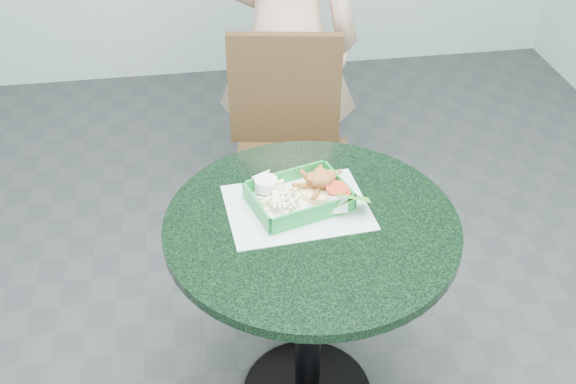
{
  "coord_description": "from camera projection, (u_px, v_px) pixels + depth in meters",
  "views": [
    {
      "loc": [
        -0.29,
        -1.41,
        1.94
      ],
      "look_at": [
        -0.05,
        0.1,
        0.8
      ],
      "focal_mm": 42.0,
      "sensor_mm": 36.0,
      "label": 1
    }
  ],
  "objects": [
    {
      "name": "food_basket",
      "position": [
        299.0,
        205.0,
        1.91
      ],
      "size": [
        0.26,
        0.19,
        0.05
      ],
      "rotation": [
        0.0,
        0.0,
        0.28
      ],
      "color": "#168232",
      "rests_on": "placemat"
    },
    {
      "name": "dining_chair",
      "position": [
        289.0,
        141.0,
        2.62
      ],
      "size": [
        0.44,
        0.44,
        0.93
      ],
      "rotation": [
        0.0,
        0.0,
        -0.17
      ],
      "color": "black",
      "rests_on": "floor"
    },
    {
      "name": "cafe_table",
      "position": [
        310.0,
        271.0,
        1.97
      ],
      "size": [
        0.82,
        0.82,
        0.75
      ],
      "color": "black",
      "rests_on": "floor"
    },
    {
      "name": "placemat",
      "position": [
        297.0,
        213.0,
        1.91
      ],
      "size": [
        0.41,
        0.32,
        0.0
      ],
      "primitive_type": "cube",
      "rotation": [
        0.0,
        0.0,
        0.07
      ],
      "color": "#AACAC6",
      "rests_on": "cafe_table"
    },
    {
      "name": "diner_person",
      "position": [
        286.0,
        26.0,
        2.64
      ],
      "size": [
        0.72,
        0.56,
        1.77
      ],
      "primitive_type": "imported",
      "rotation": [
        0.0,
        0.0,
        2.92
      ],
      "color": "beige",
      "rests_on": "floor"
    },
    {
      "name": "fries_pile",
      "position": [
        280.0,
        198.0,
        1.9
      ],
      "size": [
        0.14,
        0.14,
        0.04
      ],
      "primitive_type": null,
      "rotation": [
        0.0,
        0.0,
        0.23
      ],
      "color": "beige",
      "rests_on": "food_basket"
    },
    {
      "name": "garnish_cup",
      "position": [
        340.0,
        208.0,
        1.86
      ],
      "size": [
        0.11,
        0.11,
        0.05
      ],
      "rotation": [
        0.0,
        0.0,
        -0.19
      ],
      "color": "white",
      "rests_on": "food_basket"
    },
    {
      "name": "crab_sandwich",
      "position": [
        324.0,
        191.0,
        1.91
      ],
      "size": [
        0.13,
        0.13,
        0.08
      ],
      "rotation": [
        0.0,
        0.0,
        -0.27
      ],
      "color": "#E6C473",
      "rests_on": "food_basket"
    },
    {
      "name": "sauce_ramekin",
      "position": [
        270.0,
        184.0,
        1.94
      ],
      "size": [
        0.07,
        0.07,
        0.04
      ],
      "rotation": [
        0.0,
        0.0,
        -0.05
      ],
      "color": "white",
      "rests_on": "food_basket"
    }
  ]
}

